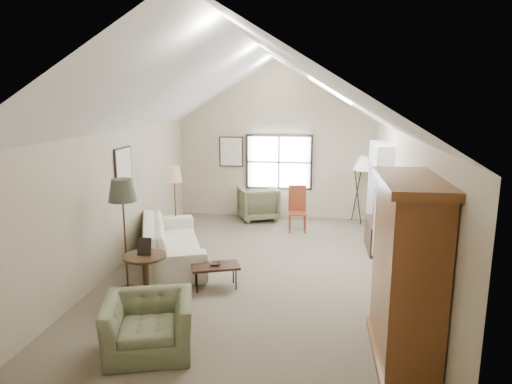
# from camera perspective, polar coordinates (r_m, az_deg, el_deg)

# --- Properties ---
(room_shell) EXTENTS (5.01, 8.01, 4.00)m
(room_shell) POSITION_cam_1_polar(r_m,az_deg,el_deg) (7.73, -0.42, 12.62)
(room_shell) COLOR #746753
(room_shell) RESTS_ON ground
(window) EXTENTS (1.72, 0.08, 1.42)m
(window) POSITION_cam_1_polar(r_m,az_deg,el_deg) (11.76, 2.88, 3.75)
(window) COLOR black
(window) RESTS_ON room_shell
(skylight) EXTENTS (0.80, 1.20, 0.52)m
(skylight) POSITION_cam_1_polar(r_m,az_deg,el_deg) (8.55, 9.36, 12.48)
(skylight) COLOR white
(skylight) RESTS_ON room_shell
(wall_art) EXTENTS (1.97, 3.71, 0.88)m
(wall_art) POSITION_cam_1_polar(r_m,az_deg,el_deg) (10.14, -9.39, 3.89)
(wall_art) COLOR black
(wall_art) RESTS_ON room_shell
(armoire) EXTENTS (0.60, 1.50, 2.20)m
(armoire) POSITION_cam_1_polar(r_m,az_deg,el_deg) (5.71, 18.33, -9.31)
(armoire) COLOR brown
(armoire) RESTS_ON ground
(tv_alcove) EXTENTS (0.32, 1.30, 2.10)m
(tv_alcove) POSITION_cam_1_polar(r_m,az_deg,el_deg) (9.53, 15.11, -0.40)
(tv_alcove) COLOR white
(tv_alcove) RESTS_ON ground
(media_console) EXTENTS (0.34, 1.18, 0.60)m
(media_console) POSITION_cam_1_polar(r_m,az_deg,el_deg) (9.73, 14.73, -5.30)
(media_console) COLOR #382316
(media_console) RESTS_ON ground
(tv_panel) EXTENTS (0.05, 0.90, 0.55)m
(tv_panel) POSITION_cam_1_polar(r_m,az_deg,el_deg) (9.57, 14.92, -1.75)
(tv_panel) COLOR black
(tv_panel) RESTS_ON media_console
(sofa) EXTENTS (1.96, 2.88, 0.78)m
(sofa) POSITION_cam_1_polar(r_m,az_deg,el_deg) (8.95, -10.49, -6.00)
(sofa) COLOR white
(sofa) RESTS_ON ground
(armchair_near) EXTENTS (1.27, 1.18, 0.69)m
(armchair_near) POSITION_cam_1_polar(r_m,az_deg,el_deg) (5.99, -13.24, -15.91)
(armchair_near) COLOR #686B4B
(armchair_near) RESTS_ON ground
(armchair_far) EXTENTS (1.21, 1.23, 0.86)m
(armchair_far) POSITION_cam_1_polar(r_m,az_deg,el_deg) (11.68, 0.23, -1.41)
(armchair_far) COLOR #595D41
(armchair_far) RESTS_ON ground
(coffee_table) EXTENTS (0.87, 0.66, 0.40)m
(coffee_table) POSITION_cam_1_polar(r_m,az_deg,el_deg) (7.67, -5.07, -10.47)
(coffee_table) COLOR #341E15
(coffee_table) RESTS_ON ground
(bowl) EXTENTS (0.24, 0.24, 0.05)m
(bowl) POSITION_cam_1_polar(r_m,az_deg,el_deg) (7.59, -5.11, -8.93)
(bowl) COLOR #362616
(bowl) RESTS_ON coffee_table
(side_table) EXTENTS (0.87, 0.87, 0.67)m
(side_table) POSITION_cam_1_polar(r_m,az_deg,el_deg) (7.52, -13.60, -10.08)
(side_table) COLOR #362616
(side_table) RESTS_ON ground
(side_chair) EXTENTS (0.45, 0.45, 1.07)m
(side_chair) POSITION_cam_1_polar(r_m,az_deg,el_deg) (10.66, 5.21, -2.16)
(side_chair) COLOR maroon
(side_chair) RESTS_ON ground
(tripod_lamp) EXTENTS (0.58, 0.58, 1.70)m
(tripod_lamp) POSITION_cam_1_polar(r_m,az_deg,el_deg) (11.61, 13.11, 0.35)
(tripod_lamp) COLOR silver
(tripod_lamp) RESTS_ON ground
(dark_lamp) EXTENTS (0.58, 0.58, 1.87)m
(dark_lamp) POSITION_cam_1_polar(r_m,az_deg,el_deg) (7.65, -16.08, -5.08)
(dark_lamp) COLOR #292C1F
(dark_lamp) RESTS_ON ground
(tan_lamp) EXTENTS (0.44, 0.44, 1.68)m
(tan_lamp) POSITION_cam_1_polar(r_m,az_deg,el_deg) (10.02, -10.07, -1.39)
(tan_lamp) COLOR tan
(tan_lamp) RESTS_ON ground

